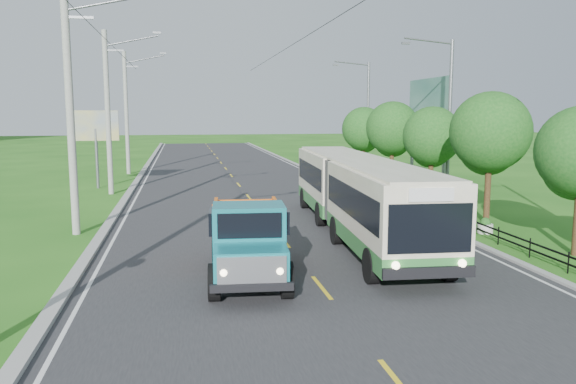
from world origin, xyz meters
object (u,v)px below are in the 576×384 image
object	(u,v)px
pole_far	(127,112)
tree_back	(364,131)
pole_mid	(108,112)
planter_far	(364,182)
pole_near	(71,111)
tree_fourth	(432,139)
planter_mid	(410,198)
bus	(358,190)
tree_fifth	(392,131)
planter_near	(485,227)
tree_third	(490,136)
dump_truck	(248,234)
streetlight_mid	(447,115)
billboard_left	(96,131)
streetlight_far	(366,115)
billboard_right	(429,108)

from	to	relation	value
pole_far	tree_back	size ratio (longest dim) A/B	1.82
pole_mid	planter_far	world-z (taller)	pole_mid
pole_near	tree_fourth	bearing A→B (deg)	15.84
pole_near	planter_mid	bearing A→B (deg)	16.52
pole_mid	bus	world-z (taller)	pole_mid
pole_near	tree_fifth	size ratio (longest dim) A/B	1.72
tree_back	planter_far	world-z (taller)	tree_back
tree_fourth	planter_near	world-z (taller)	tree_fourth
tree_third	planter_near	world-z (taller)	tree_third
dump_truck	pole_far	bearing A→B (deg)	105.97
tree_fifth	planter_near	world-z (taller)	tree_fifth
pole_near	pole_mid	distance (m)	12.00
tree_back	pole_far	bearing A→B (deg)	159.26
streetlight_mid	dump_truck	distance (m)	18.20
planter_mid	billboard_left	distance (m)	20.99
streetlight_far	planter_near	size ratio (longest dim) A/B	13.54
tree_third	bus	bearing A→B (deg)	-167.36
pole_far	streetlight_far	distance (m)	19.56
streetlight_far	planter_mid	size ratio (longest dim) A/B	13.54
pole_mid	pole_far	bearing A→B (deg)	90.00
pole_mid	billboard_left	world-z (taller)	pole_mid
pole_mid	planter_near	world-z (taller)	pole_mid
billboard_right	dump_truck	xyz separation A→B (m)	(-14.27, -18.63, -3.98)
planter_near	billboard_right	size ratio (longest dim) A/B	0.09
planter_near	planter_far	size ratio (longest dim) A/B	1.00
planter_far	bus	size ratio (longest dim) A/B	0.04
tree_back	billboard_right	distance (m)	6.82
planter_near	pole_near	bearing A→B (deg)	169.91
streetlight_far	planter_near	distance (m)	22.57
streetlight_mid	planter_far	size ratio (longest dim) A/B	13.54
pole_mid	planter_mid	size ratio (longest dim) A/B	14.93
pole_far	streetlight_mid	size ratio (longest dim) A/B	1.10
planter_far	pole_mid	bearing A→B (deg)	-176.61
tree_fourth	planter_mid	world-z (taller)	tree_fourth
tree_fifth	planter_far	xyz separation A→B (m)	(-1.26, 1.86, -3.57)
tree_fifth	streetlight_mid	distance (m)	6.28
bus	billboard_right	bearing A→B (deg)	59.47
planter_mid	billboard_left	world-z (taller)	billboard_left
streetlight_mid	planter_mid	size ratio (longest dim) A/B	13.54
pole_far	pole_near	bearing A→B (deg)	-90.00
pole_far	bus	xyz separation A→B (m)	(11.43, -26.36, -3.22)
pole_far	tree_back	bearing A→B (deg)	-20.74
tree_fifth	streetlight_far	world-z (taller)	streetlight_far
streetlight_far	billboard_right	size ratio (longest dim) A/B	1.24
pole_near	tree_third	distance (m)	18.17
tree_third	planter_far	size ratio (longest dim) A/B	8.96
streetlight_mid	billboard_right	xyz separation A→B (m)	(1.66, 6.00, 0.44)
tree_back	streetlight_far	size ratio (longest dim) A/B	0.61
tree_fifth	streetlight_far	size ratio (longest dim) A/B	0.64
pole_mid	tree_fourth	xyz separation A→B (m)	(18.12, -6.86, -1.51)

